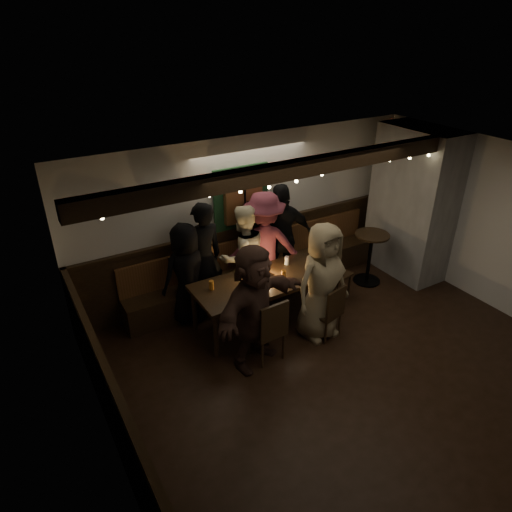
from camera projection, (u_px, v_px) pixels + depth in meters
room at (343, 237)px, 7.20m from camera, size 6.02×5.01×2.62m
dining_table at (263, 284)px, 6.71m from camera, size 2.08×0.89×0.90m
chair_near_left at (270, 328)px, 6.01m from camera, size 0.45×0.45×0.95m
chair_near_right at (330, 310)px, 6.46m from camera, size 0.47×0.47×0.86m
chair_end at (334, 271)px, 7.41m from camera, size 0.48×0.48×0.89m
high_top at (370, 252)px, 7.82m from camera, size 0.58×0.58×0.92m
person_a at (187, 273)px, 6.75m from camera, size 0.83×0.60×1.58m
person_b at (203, 259)px, 6.89m from camera, size 0.70×0.50×1.83m
person_c at (243, 256)px, 7.12m from camera, size 0.85×0.68×1.69m
person_d at (264, 246)px, 7.28m from camera, size 1.34×1.06×1.82m
person_e at (281, 238)px, 7.51m from camera, size 1.16×0.66×1.86m
person_f at (254, 307)px, 5.83m from camera, size 1.69×1.08×1.75m
person_g at (322, 282)px, 6.36m from camera, size 0.90×0.62×1.77m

